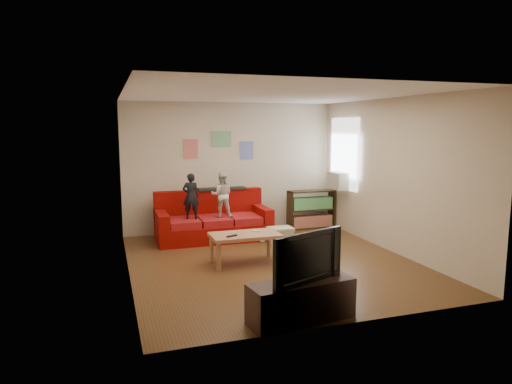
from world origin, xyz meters
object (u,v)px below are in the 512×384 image
object	(u,v)px
sofa	(213,222)
television	(302,256)
coffee_table	(245,238)
bookshelf	(311,211)
child_b	(222,195)
tv_stand	(301,301)
file_box	(280,235)
child_a	(191,196)

from	to	relation	value
sofa	television	distance (m)	4.11
coffee_table	sofa	bearing A→B (deg)	93.87
bookshelf	coffee_table	bearing A→B (deg)	-135.97
sofa	bookshelf	xyz separation A→B (m)	(2.26, 0.27, 0.05)
child_b	tv_stand	xyz separation A→B (m)	(-0.05, -3.91, -0.66)
coffee_table	tv_stand	distance (m)	2.30
file_box	tv_stand	world-z (taller)	tv_stand
child_b	tv_stand	distance (m)	3.97
sofa	file_box	distance (m)	1.39
child_a	bookshelf	xyz separation A→B (m)	(2.71, 0.45, -0.53)
file_box	television	size ratio (longest dim) A/B	0.45
coffee_table	bookshelf	bearing A→B (deg)	44.03
tv_stand	coffee_table	bearing A→B (deg)	81.34
file_box	coffee_table	bearing A→B (deg)	-135.11
child_b	bookshelf	distance (m)	2.22
bookshelf	file_box	distance (m)	1.57
sofa	tv_stand	bearing A→B (deg)	-88.67
bookshelf	file_box	xyz separation A→B (m)	(-1.13, -1.07, -0.21)
coffee_table	television	world-z (taller)	television
child_b	file_box	size ratio (longest dim) A/B	1.91
child_a	coffee_table	size ratio (longest dim) A/B	0.79
sofa	child_b	bearing A→B (deg)	-49.84
sofa	file_box	size ratio (longest dim) A/B	4.83
child_a	television	distance (m)	3.95
sofa	child_a	bearing A→B (deg)	-158.84
coffee_table	file_box	xyz separation A→B (m)	(1.00, 1.00, -0.27)
child_a	child_b	size ratio (longest dim) A/B	1.01
sofa	television	bearing A→B (deg)	-88.67
sofa	tv_stand	xyz separation A→B (m)	(0.09, -4.09, -0.09)
child_b	bookshelf	bearing A→B (deg)	-155.65
child_b	file_box	distance (m)	1.37
television	coffee_table	bearing A→B (deg)	68.07
sofa	television	xyz separation A→B (m)	(0.09, -4.09, 0.44)
child_a	file_box	distance (m)	1.85
bookshelf	file_box	bearing A→B (deg)	-136.75
sofa	file_box	bearing A→B (deg)	-35.21
file_box	television	distance (m)	3.50
child_a	television	xyz separation A→B (m)	(0.55, -3.91, -0.14)
bookshelf	file_box	world-z (taller)	bookshelf
child_b	television	world-z (taller)	child_b
child_a	tv_stand	xyz separation A→B (m)	(0.55, -3.91, -0.66)
sofa	child_a	world-z (taller)	child_a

